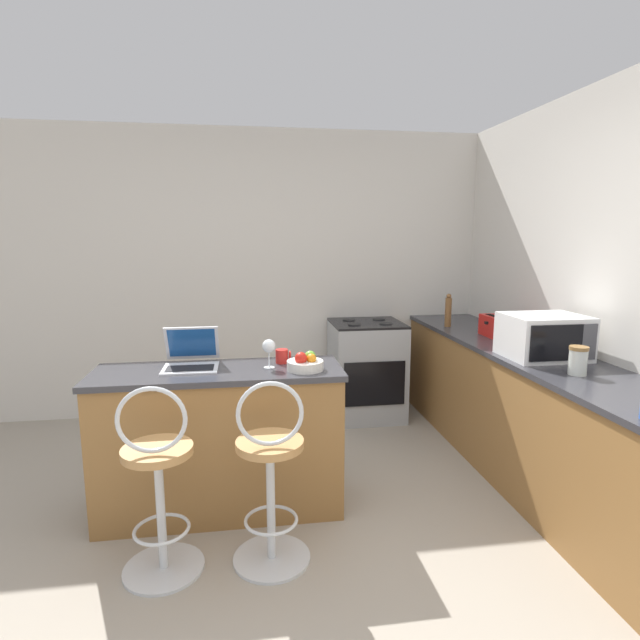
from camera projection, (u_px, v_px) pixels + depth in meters
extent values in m
plane|color=gray|center=(292.00, 600.00, 2.29)|extent=(20.00, 20.00, 0.00)
cube|color=silver|center=(264.00, 274.00, 4.63)|extent=(12.00, 0.06, 2.60)
cube|color=olive|center=(221.00, 444.00, 2.99)|extent=(1.42, 0.47, 0.85)
cube|color=#333338|center=(218.00, 372.00, 2.91)|extent=(1.45, 0.50, 0.03)
cube|color=olive|center=(522.00, 414.00, 3.49)|extent=(0.59, 3.09, 0.85)
cube|color=#333338|center=(526.00, 352.00, 3.42)|extent=(0.62, 3.12, 0.03)
cylinder|color=silver|center=(164.00, 568.00, 2.50)|extent=(0.40, 0.40, 0.02)
cylinder|color=silver|center=(161.00, 511.00, 2.45)|extent=(0.04, 0.04, 0.61)
torus|color=silver|center=(162.00, 529.00, 2.47)|extent=(0.28, 0.28, 0.02)
cylinder|color=#B7844C|center=(157.00, 451.00, 2.40)|extent=(0.34, 0.34, 0.04)
torus|color=silver|center=(152.00, 420.00, 2.28)|extent=(0.32, 0.02, 0.32)
cylinder|color=silver|center=(272.00, 558.00, 2.58)|extent=(0.40, 0.40, 0.02)
cylinder|color=silver|center=(271.00, 503.00, 2.53)|extent=(0.04, 0.04, 0.61)
torus|color=silver|center=(271.00, 520.00, 2.55)|extent=(0.28, 0.28, 0.02)
cylinder|color=#B7844C|center=(270.00, 444.00, 2.48)|extent=(0.34, 0.34, 0.04)
torus|color=silver|center=(270.00, 414.00, 2.35)|extent=(0.32, 0.02, 0.32)
cube|color=silver|center=(190.00, 368.00, 2.92)|extent=(0.32, 0.25, 0.01)
cube|color=black|center=(190.00, 368.00, 2.90)|extent=(0.27, 0.14, 0.00)
cube|color=silver|center=(192.00, 343.00, 3.04)|extent=(0.32, 0.11, 0.22)
cube|color=#19478C|center=(192.00, 343.00, 3.03)|extent=(0.28, 0.09, 0.18)
cube|color=white|center=(544.00, 336.00, 3.18)|extent=(0.48, 0.39, 0.28)
cube|color=black|center=(556.00, 343.00, 2.98)|extent=(0.34, 0.01, 0.22)
cube|color=#4C4C51|center=(589.00, 342.00, 3.01)|extent=(0.10, 0.01, 0.22)
cube|color=red|center=(498.00, 327.00, 3.84)|extent=(0.18, 0.30, 0.16)
cube|color=black|center=(494.00, 316.00, 3.82)|extent=(0.04, 0.21, 0.00)
cube|color=black|center=(503.00, 316.00, 3.83)|extent=(0.04, 0.21, 0.00)
cube|color=black|center=(486.00, 323.00, 3.82)|extent=(0.02, 0.02, 0.02)
cube|color=#9EA3A8|center=(366.00, 371.00, 4.57)|extent=(0.63, 0.59, 0.86)
cube|color=black|center=(375.00, 384.00, 4.28)|extent=(0.54, 0.01, 0.39)
cube|color=black|center=(367.00, 323.00, 4.49)|extent=(0.63, 0.59, 0.02)
cylinder|color=black|center=(354.00, 324.00, 4.36)|extent=(0.11, 0.11, 0.01)
cylinder|color=black|center=(386.00, 324.00, 4.40)|extent=(0.11, 0.11, 0.01)
cylinder|color=black|center=(349.00, 320.00, 4.59)|extent=(0.11, 0.11, 0.01)
cylinder|color=black|center=(379.00, 319.00, 4.63)|extent=(0.11, 0.11, 0.01)
cylinder|color=silver|center=(578.00, 362.00, 2.79)|extent=(0.10, 0.10, 0.14)
cylinder|color=olive|center=(579.00, 348.00, 2.78)|extent=(0.10, 0.10, 0.02)
cylinder|color=silver|center=(305.00, 365.00, 2.90)|extent=(0.21, 0.21, 0.05)
sphere|color=red|center=(301.00, 358.00, 2.87)|extent=(0.07, 0.07, 0.07)
sphere|color=orange|center=(311.00, 359.00, 2.88)|extent=(0.06, 0.06, 0.06)
sphere|color=#66B233|center=(310.00, 356.00, 2.92)|extent=(0.07, 0.07, 0.07)
cylinder|color=silver|center=(269.00, 368.00, 2.95)|extent=(0.06, 0.06, 0.00)
cylinder|color=silver|center=(269.00, 359.00, 2.94)|extent=(0.01, 0.01, 0.09)
sphere|color=silver|center=(269.00, 346.00, 2.92)|extent=(0.08, 0.08, 0.08)
cylinder|color=red|center=(282.00, 356.00, 3.05)|extent=(0.08, 0.08, 0.09)
torus|color=red|center=(290.00, 355.00, 3.06)|extent=(0.01, 0.06, 0.06)
cylinder|color=brown|center=(448.00, 312.00, 4.26)|extent=(0.05, 0.05, 0.25)
sphere|color=brown|center=(449.00, 296.00, 4.24)|extent=(0.04, 0.04, 0.04)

